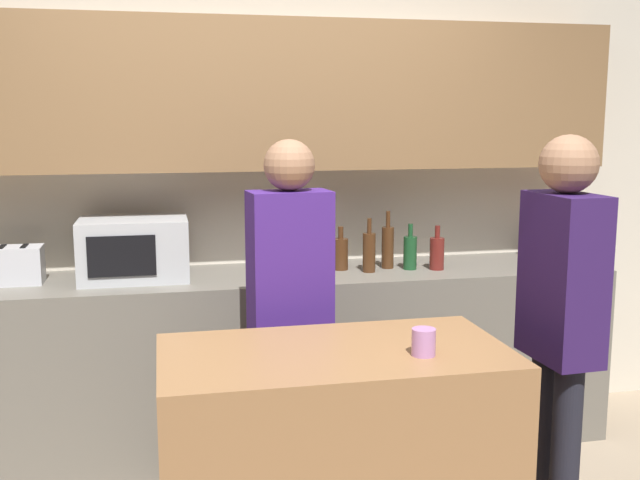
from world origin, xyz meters
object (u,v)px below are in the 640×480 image
at_px(bottle_1, 369,251).
at_px(potted_plant, 548,225).
at_px(toaster, 14,265).
at_px(bottle_0, 341,253).
at_px(microwave, 134,249).
at_px(bottle_3, 410,252).
at_px(bottle_4, 437,253).
at_px(person_center, 290,296).
at_px(bottle_2, 388,246).
at_px(cup_0, 424,342).
at_px(person_left, 561,312).

bearing_deg(bottle_1, potted_plant, 4.79).
xyz_separation_m(toaster, potted_plant, (2.78, 0.00, 0.11)).
bearing_deg(bottle_0, microwave, -179.90).
relative_size(bottle_3, bottle_4, 1.04).
height_order(bottle_4, person_center, person_center).
relative_size(bottle_0, person_center, 0.14).
xyz_separation_m(potted_plant, bottle_0, (-1.17, 0.00, -0.11)).
height_order(toaster, person_center, person_center).
distance_m(bottle_4, person_center, 1.05).
bearing_deg(bottle_4, toaster, 177.24).
bearing_deg(bottle_3, bottle_1, -174.42).
height_order(bottle_2, cup_0, bottle_2).
relative_size(potted_plant, bottle_4, 1.70).
height_order(microwave, toaster, microwave).
bearing_deg(person_left, person_center, 57.20).
distance_m(microwave, bottle_3, 1.41).
xyz_separation_m(potted_plant, bottle_4, (-0.68, -0.10, -0.11)).
xyz_separation_m(microwave, toaster, (-0.56, 0.00, -0.06)).
height_order(bottle_1, bottle_3, bottle_1).
height_order(microwave, person_center, person_center).
xyz_separation_m(bottle_3, person_center, (-0.74, -0.61, -0.05)).
distance_m(bottle_0, cup_0, 1.39).
xyz_separation_m(microwave, bottle_2, (1.30, -0.01, -0.03)).
bearing_deg(microwave, bottle_0, 0.10).
bearing_deg(bottle_4, bottle_2, 159.46).
relative_size(toaster, bottle_1, 0.93).
distance_m(toaster, bottle_0, 1.60).
xyz_separation_m(toaster, bottle_1, (1.73, -0.09, 0.02)).
distance_m(microwave, bottle_1, 1.18).
xyz_separation_m(bottle_2, person_left, (0.31, -1.21, -0.06)).
relative_size(potted_plant, bottle_3, 1.65).
height_order(bottle_0, person_left, person_left).
relative_size(bottle_3, person_center, 0.15).
bearing_deg(bottle_1, bottle_0, 145.72).
bearing_deg(bottle_0, person_center, -119.66).
bearing_deg(bottle_2, bottle_4, -20.54).
xyz_separation_m(bottle_2, bottle_3, (0.11, -0.05, -0.02)).
height_order(toaster, cup_0, toaster).
bearing_deg(bottle_2, bottle_3, -27.23).
distance_m(potted_plant, bottle_4, 0.70).
height_order(toaster, potted_plant, potted_plant).
bearing_deg(potted_plant, bottle_4, -171.58).
bearing_deg(bottle_4, person_left, -86.38).
xyz_separation_m(toaster, person_left, (2.17, -1.22, -0.03)).
distance_m(toaster, cup_0, 2.09).
bearing_deg(microwave, person_center, -45.72).
distance_m(cup_0, person_center, 0.79).
bearing_deg(bottle_3, person_left, -79.92).
height_order(bottle_0, bottle_1, bottle_1).
bearing_deg(potted_plant, bottle_3, -175.43).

